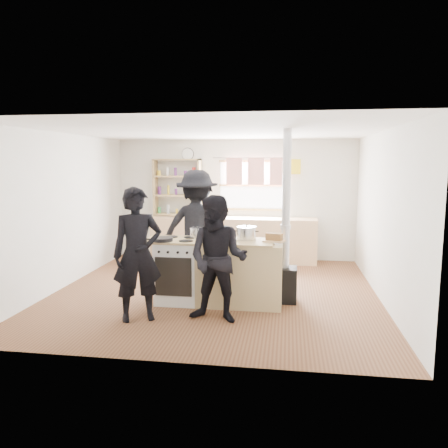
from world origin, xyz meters
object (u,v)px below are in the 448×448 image
Objects in this scene: cooking_island at (219,272)px; roast_tray at (210,237)px; person_near_right at (218,259)px; stockpot_counter at (246,233)px; flue_heater at (285,258)px; person_far at (197,228)px; skillet_greens at (163,239)px; stockpot_stove at (197,233)px; thermos at (285,212)px; bread_board at (274,238)px; person_near_left at (138,254)px.

roast_tray is (-0.12, 0.00, 0.50)m from cooking_island.
stockpot_counter is at bearing 80.37° from person_near_right.
person_near_right is at bearing -81.74° from cooking_island.
roast_tray is 0.15× the size of flue_heater.
skillet_greens is at bearing 82.96° from person_far.
flue_heater is 1.27m from person_near_right.
stockpot_stove is (-0.23, 0.17, 0.04)m from roast_tray.
skillet_greens is 0.13× the size of flue_heater.
thermos reaches higher than bread_board.
flue_heater is at bearing 13.41° from skillet_greens.
person_near_right is (-0.68, -0.71, -0.17)m from bread_board.
thermos is at bearing 90.54° from flue_heater.
stockpot_counter is (0.38, 0.11, 0.56)m from cooking_island.
roast_tray is 0.77m from person_near_right.
cooking_island is (-0.92, -2.77, -0.57)m from thermos.
person_far is (0.26, 1.13, -0.00)m from skillet_greens.
flue_heater reaches higher than cooking_island.
person_far is at bearing 119.74° from person_near_right.
stockpot_counter is 0.89m from person_near_right.
flue_heater reaches higher than stockpot_counter.
roast_tray is 0.91m from bread_board.
thermos is 0.16× the size of person_near_right.
stockpot_counter is (-0.53, -2.66, -0.01)m from thermos.
person_far is (-0.16, 0.77, -0.05)m from stockpot_stove.
stockpot_counter is 1.23m from person_far.
person_near_left is (-1.31, -0.91, -0.16)m from stockpot_counter.
bread_board is (1.56, 0.19, 0.02)m from skillet_greens.
person_far is at bearing 76.96° from skillet_greens.
flue_heater is at bearing 54.86° from bread_board.
roast_tray is at bearing -168.54° from flue_heater.
bread_board is 0.13× the size of flue_heater.
person_near_right is 1.77m from person_far.
thermos is at bearing 36.88° from person_near_left.
cooking_island is 0.98m from flue_heater.
stockpot_counter is 0.68m from flue_heater.
stockpot_counter is (0.51, 0.10, 0.06)m from roast_tray.
skillet_greens is 1.57m from bread_board.
flue_heater is at bearing 11.46° from roast_tray.
bread_board is at bearing -0.16° from cooking_island.
flue_heater is 1.65m from person_far.
thermos is 2.89m from stockpot_stove.
person_near_right reaches higher than thermos.
person_far is (-1.43, -1.83, -0.08)m from thermos.
person_near_right is (-0.81, -3.49, -0.22)m from thermos.
stockpot_stove is at bearing 144.51° from roast_tray.
skillet_greens is 0.68m from roast_tray.
bread_board is at bearing -92.74° from thermos.
roast_tray is at bearing -168.63° from stockpot_counter.
flue_heater is 1.31× the size of person_far.
stockpot_stove is at bearing -116.07° from thermos.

